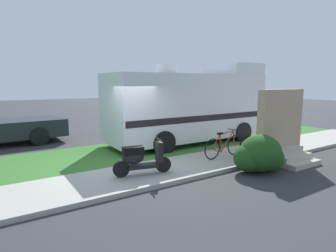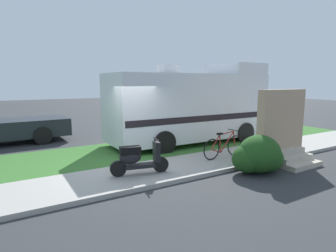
# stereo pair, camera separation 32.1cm
# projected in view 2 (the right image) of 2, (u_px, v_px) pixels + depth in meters

# --- Properties ---
(ground_plane) EXTENTS (80.00, 80.00, 0.00)m
(ground_plane) POSITION_uv_depth(u_px,v_px,m) (129.00, 165.00, 8.99)
(ground_plane) COLOR #2D3033
(sidewalk) EXTENTS (24.00, 2.00, 0.12)m
(sidewalk) POSITION_uv_depth(u_px,v_px,m) (146.00, 174.00, 7.97)
(sidewalk) COLOR #9E9B93
(sidewalk) RESTS_ON ground
(grass_strip) EXTENTS (24.00, 3.40, 0.08)m
(grass_strip) POSITION_uv_depth(u_px,v_px,m) (113.00, 154.00, 10.26)
(grass_strip) COLOR #336628
(grass_strip) RESTS_ON ground
(motorhome_rv) EXTENTS (7.01, 2.59, 3.47)m
(motorhome_rv) POSITION_uv_depth(u_px,v_px,m) (191.00, 106.00, 12.00)
(motorhome_rv) COLOR silver
(motorhome_rv) RESTS_ON ground
(scooter) EXTENTS (1.62, 0.62, 0.97)m
(scooter) POSITION_uv_depth(u_px,v_px,m) (138.00, 158.00, 7.64)
(scooter) COLOR black
(scooter) RESTS_ON ground
(bicycle) EXTENTS (1.79, 0.52, 0.90)m
(bicycle) POSITION_uv_depth(u_px,v_px,m) (224.00, 146.00, 9.40)
(bicycle) COLOR black
(bicycle) RESTS_ON ground
(porch_steps) EXTENTS (2.00, 1.26, 2.40)m
(porch_steps) POSITION_uv_depth(u_px,v_px,m) (283.00, 133.00, 9.22)
(porch_steps) COLOR #B2A893
(porch_steps) RESTS_ON ground
(bush_by_porch) EXTENTS (1.55, 1.16, 1.10)m
(bush_by_porch) POSITION_uv_depth(u_px,v_px,m) (258.00, 156.00, 8.12)
(bush_by_porch) COLOR #1E4719
(bush_by_porch) RESTS_ON ground
(bottle_green) EXTENTS (0.08, 0.08, 0.28)m
(bottle_green) POSITION_uv_depth(u_px,v_px,m) (256.00, 153.00, 9.52)
(bottle_green) COLOR navy
(bottle_green) RESTS_ON ground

